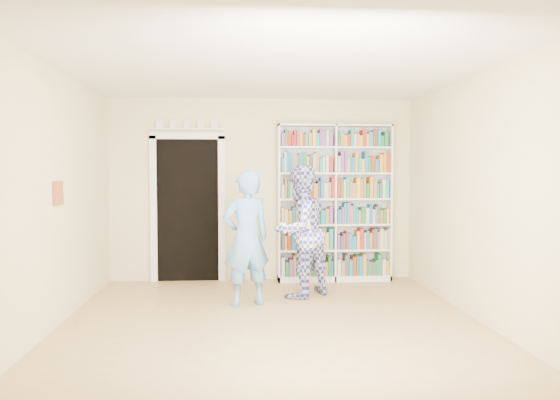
% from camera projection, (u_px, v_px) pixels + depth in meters
% --- Properties ---
extents(floor, '(5.00, 5.00, 0.00)m').
position_uv_depth(floor, '(273.00, 326.00, 5.73)').
color(floor, '#A78050').
rests_on(floor, ground).
extents(ceiling, '(5.00, 5.00, 0.00)m').
position_uv_depth(ceiling, '(272.00, 67.00, 5.59)').
color(ceiling, white).
rests_on(ceiling, wall_back).
extents(wall_back, '(4.50, 0.00, 4.50)m').
position_uv_depth(wall_back, '(262.00, 190.00, 8.15)').
color(wall_back, beige).
rests_on(wall_back, floor).
extents(wall_left, '(0.00, 5.00, 5.00)m').
position_uv_depth(wall_left, '(50.00, 199.00, 5.49)').
color(wall_left, beige).
rests_on(wall_left, floor).
extents(wall_right, '(0.00, 5.00, 5.00)m').
position_uv_depth(wall_right, '(482.00, 197.00, 5.83)').
color(wall_right, beige).
rests_on(wall_right, floor).
extents(bookshelf, '(1.68, 0.32, 2.31)m').
position_uv_depth(bookshelf, '(334.00, 202.00, 8.09)').
color(bookshelf, white).
rests_on(bookshelf, floor).
extents(doorway, '(1.10, 0.08, 2.43)m').
position_uv_depth(doorway, '(188.00, 202.00, 8.06)').
color(doorway, black).
rests_on(doorway, floor).
extents(wall_art, '(0.03, 0.25, 0.25)m').
position_uv_depth(wall_art, '(58.00, 193.00, 5.69)').
color(wall_art, brown).
rests_on(wall_art, wall_left).
extents(man_blue, '(0.69, 0.58, 1.63)m').
position_uv_depth(man_blue, '(246.00, 239.00, 6.58)').
color(man_blue, '#609CD6').
rests_on(man_blue, floor).
extents(man_plaid, '(1.05, 1.02, 1.71)m').
position_uv_depth(man_plaid, '(300.00, 231.00, 7.05)').
color(man_plaid, '#33359D').
rests_on(man_plaid, floor).
extents(paper_sheet, '(0.19, 0.13, 0.31)m').
position_uv_depth(paper_sheet, '(310.00, 216.00, 6.84)').
color(paper_sheet, white).
rests_on(paper_sheet, man_plaid).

